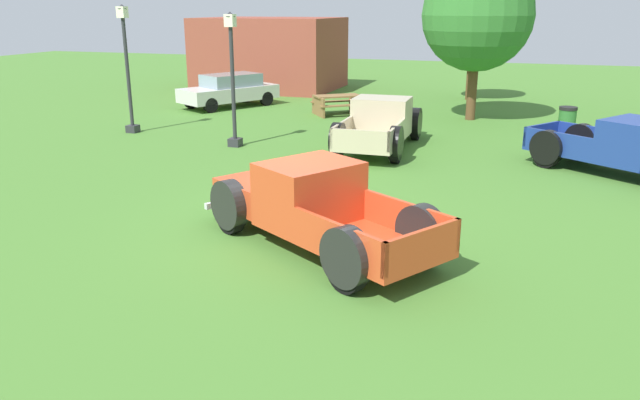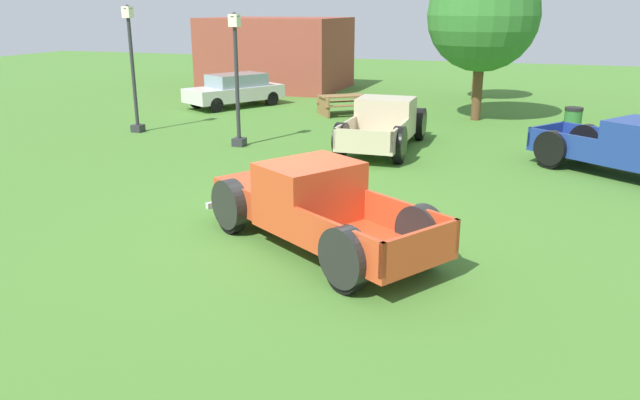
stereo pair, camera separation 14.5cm
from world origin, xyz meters
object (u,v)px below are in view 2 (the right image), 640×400
oak_tree_west (483,16)px  lamp_post_far (133,67)px  trash_can (573,121)px  pickup_truck_foreground (308,205)px  pickup_truck_behind_right (640,152)px  picnic_table (343,102)px  pickup_truck_behind_left (386,123)px  sedan_distant_a (235,90)px  lamp_post_near (237,78)px  oak_tree_center (480,26)px

oak_tree_west → lamp_post_far: bearing=-149.9°
trash_can → pickup_truck_foreground: bearing=-112.3°
oak_tree_west → trash_can: bearing=-31.5°
pickup_truck_foreground → pickup_truck_behind_right: bearing=47.1°
picnic_table → lamp_post_far: bearing=-134.7°
pickup_truck_behind_left → sedan_distant_a: pickup_truck_behind_left is taller
pickup_truck_foreground → picnic_table: 14.08m
sedan_distant_a → pickup_truck_foreground: bearing=-58.9°
lamp_post_near → oak_tree_west: (6.47, 7.16, 1.73)m
lamp_post_near → lamp_post_far: (-4.32, 0.91, 0.11)m
pickup_truck_behind_left → pickup_truck_foreground: bearing=-86.3°
sedan_distant_a → oak_tree_west: bearing=0.4°
pickup_truck_foreground → sedan_distant_a: bearing=121.1°
pickup_truck_foreground → pickup_truck_behind_left: bearing=93.7°
pickup_truck_behind_right → lamp_post_near: bearing=178.8°
pickup_truck_behind_right → pickup_truck_behind_left: bearing=166.6°
pickup_truck_foreground → trash_can: size_ratio=5.40×
oak_tree_center → lamp_post_near: bearing=-115.2°
sedan_distant_a → lamp_post_far: bearing=-96.2°
pickup_truck_behind_left → pickup_truck_behind_right: 7.03m
lamp_post_far → picnic_table: 8.20m
lamp_post_near → oak_tree_center: 13.96m
pickup_truck_behind_left → pickup_truck_behind_right: size_ratio=1.01×
pickup_truck_behind_left → oak_tree_center: (1.61, 11.19, 2.58)m
pickup_truck_foreground → oak_tree_west: bearing=83.5°
pickup_truck_behind_left → trash_can: bearing=34.0°
trash_can → oak_tree_west: (-3.35, 2.05, 3.35)m
pickup_truck_behind_left → lamp_post_near: bearing=-162.0°
pickup_truck_behind_right → picnic_table: 11.97m
lamp_post_near → trash_can: bearing=27.5°
lamp_post_near → trash_can: 11.18m
picnic_table → oak_tree_west: bearing=6.1°
pickup_truck_behind_right → oak_tree_west: size_ratio=0.84×
pickup_truck_foreground → trash_can: pickup_truck_foreground is taller
oak_tree_west → pickup_truck_foreground: bearing=-96.5°
trash_can → oak_tree_center: 8.89m
lamp_post_far → oak_tree_center: bearing=48.7°
pickup_truck_foreground → lamp_post_near: size_ratio=1.28×
pickup_truck_foreground → picnic_table: pickup_truck_foreground is taller
pickup_truck_foreground → lamp_post_near: 8.64m
lamp_post_near → trash_can: lamp_post_near is taller
oak_tree_west → pickup_truck_behind_left: bearing=-110.6°
lamp_post_near → oak_tree_west: bearing=47.9°
sedan_distant_a → pickup_truck_behind_left: bearing=-35.5°
pickup_truck_behind_left → picnic_table: 6.01m
lamp_post_near → oak_tree_center: size_ratio=0.83×
pickup_truck_foreground → pickup_truck_behind_left: size_ratio=1.03×
pickup_truck_foreground → lamp_post_far: bearing=139.2°
pickup_truck_behind_right → oak_tree_center: bearing=112.2°
pickup_truck_behind_right → lamp_post_near: lamp_post_near is taller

